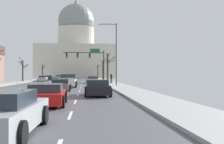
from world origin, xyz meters
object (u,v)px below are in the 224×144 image
Objects in this scene: sedan_near_03 at (61,85)px; sedan_near_06 at (2,114)px; street_lamp_right at (114,49)px; sedan_near_04 at (97,88)px; sedan_near_01 at (69,81)px; pickup_truck_near_02 at (68,81)px; sedan_near_05 at (47,95)px; sedan_oncoming_00 at (43,79)px; pedestrian_00 at (111,78)px; sedan_oncoming_03 at (58,77)px; sedan_oncoming_01 at (49,78)px; sedan_oncoming_02 at (65,77)px; sedan_near_00 at (93,80)px; signal_gantry at (89,58)px.

sedan_near_06 is (0.16, -19.57, 0.04)m from sedan_near_03.
street_lamp_right is 15.68m from sedan_near_04.
sedan_near_01 is at bearing 99.74° from sedan_near_04.
pickup_truck_near_02 is 1.13× the size of sedan_near_06.
sedan_near_03 is at bearing 117.41° from sedan_near_04.
sedan_oncoming_00 is (-7.45, 45.64, 0.04)m from sedan_near_05.
pickup_truck_near_02 reaches higher than sedan_near_06.
sedan_near_01 is 7.02m from pedestrian_00.
sedan_oncoming_03 is at bearing 105.25° from pedestrian_00.
street_lamp_right is 36.87m from sedan_oncoming_01.
pickup_truck_near_02 is at bearing 87.94° from sedan_near_03.
pickup_truck_near_02 is 1.22× the size of sedan_oncoming_02.
pickup_truck_near_02 is 46.32m from sedan_oncoming_02.
sedan_near_00 is 1.10× the size of sedan_oncoming_02.
pickup_truck_near_02 is at bearing 89.81° from sedan_near_06.
pedestrian_00 reaches higher than sedan_near_06.
sedan_near_03 is 1.03× the size of sedan_oncoming_03.
sedan_near_00 reaches higher than sedan_oncoming_02.
street_lamp_right is 1.85× the size of sedan_oncoming_01.
pickup_truck_near_02 is at bearing -83.01° from sedan_oncoming_03.
sedan_near_01 is 0.96× the size of sedan_near_04.
sedan_near_03 is at bearing -92.06° from pickup_truck_near_02.
street_lamp_right is 9.36m from sedan_near_01.
sedan_near_06 is 1.02× the size of sedan_oncoming_03.
signal_gantry reaches higher than sedan_oncoming_03.
pickup_truck_near_02 reaches higher than sedan_near_05.
pickup_truck_near_02 is 35.95m from sedan_oncoming_01.
sedan_near_06 is at bearing -91.98° from sedan_near_05.
sedan_near_04 is at bearing 75.78° from sedan_near_06.
sedan_oncoming_03 is (-13.18, 57.15, -4.53)m from street_lamp_right.
pickup_truck_near_02 is 1.13× the size of sedan_oncoming_00.
sedan_oncoming_02 is at bearing 72.72° from sedan_oncoming_01.
sedan_oncoming_00 reaches higher than sedan_near_00.
sedan_near_01 is 6.40m from pickup_truck_near_02.
sedan_near_06 is 62.19m from sedan_oncoming_01.
sedan_near_05 is 2.56× the size of pedestrian_00.
street_lamp_right reaches higher than sedan_oncoming_03.
sedan_oncoming_02 is at bearing 103.20° from signal_gantry.
street_lamp_right is at bearing -68.72° from sedan_oncoming_01.
sedan_near_05 is at bearing -82.30° from sedan_oncoming_01.
sedan_oncoming_01 is (-10.44, 48.85, 0.01)m from sedan_near_04.
sedan_near_06 is at bearing -87.05° from sedan_oncoming_02.
sedan_oncoming_02 is at bearing 105.25° from pedestrian_00.
sedan_near_01 is at bearing -82.42° from sedan_oncoming_03.
sedan_near_04 reaches higher than sedan_oncoming_02.
street_lamp_right reaches higher than sedan_near_06.
sedan_near_04 is at bearing -62.59° from sedan_near_03.
sedan_oncoming_01 is 29.88m from pedestrian_00.
street_lamp_right is 1.77× the size of sedan_near_00.
sedan_oncoming_01 is 0.99× the size of sedan_oncoming_03.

